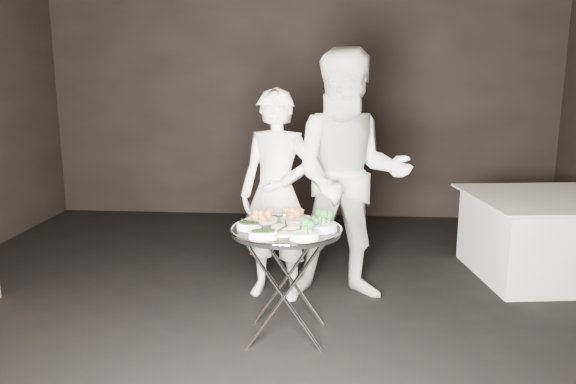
# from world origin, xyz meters

# --- Properties ---
(floor) EXTENTS (6.00, 7.00, 0.05)m
(floor) POSITION_xyz_m (0.00, 0.00, -0.03)
(floor) COLOR black
(floor) RESTS_ON ground
(wall_back) EXTENTS (6.00, 0.05, 3.00)m
(wall_back) POSITION_xyz_m (0.00, 3.52, 1.50)
(wall_back) COLOR black
(wall_back) RESTS_ON floor
(tray_stand) EXTENTS (0.49, 0.42, 0.73)m
(tray_stand) POSITION_xyz_m (0.09, 0.21, 0.41)
(tray_stand) COLOR silver
(tray_stand) RESTS_ON floor
(serving_tray) EXTENTS (0.72, 0.72, 0.04)m
(serving_tray) POSITION_xyz_m (0.09, 0.21, 0.73)
(serving_tray) COLOR black
(serving_tray) RESTS_ON tray_stand
(potato_plate_a) EXTENTS (0.21, 0.21, 0.08)m
(potato_plate_a) POSITION_xyz_m (-0.08, 0.38, 0.78)
(potato_plate_a) COLOR beige
(potato_plate_a) RESTS_ON serving_tray
(potato_plate_b) EXTENTS (0.21, 0.21, 0.08)m
(potato_plate_b) POSITION_xyz_m (0.14, 0.41, 0.78)
(potato_plate_b) COLOR beige
(potato_plate_b) RESTS_ON serving_tray
(greens_bowl) EXTENTS (0.13, 0.13, 0.08)m
(greens_bowl) POSITION_xyz_m (0.32, 0.33, 0.78)
(greens_bowl) COLOR white
(greens_bowl) RESTS_ON serving_tray
(asparagus_plate_a) EXTENTS (0.20, 0.12, 0.04)m
(asparagus_plate_a) POSITION_xyz_m (0.09, 0.22, 0.76)
(asparagus_plate_a) COLOR white
(asparagus_plate_a) RESTS_ON serving_tray
(asparagus_plate_b) EXTENTS (0.20, 0.15, 0.04)m
(asparagus_plate_b) POSITION_xyz_m (0.05, 0.06, 0.76)
(asparagus_plate_b) COLOR white
(asparagus_plate_b) RESTS_ON serving_tray
(spinach_bowl_a) EXTENTS (0.20, 0.16, 0.07)m
(spinach_bowl_a) POSITION_xyz_m (-0.14, 0.16, 0.77)
(spinach_bowl_a) COLOR white
(spinach_bowl_a) RESTS_ON serving_tray
(spinach_bowl_b) EXTENTS (0.19, 0.14, 0.07)m
(spinach_bowl_b) POSITION_xyz_m (-0.02, -0.02, 0.78)
(spinach_bowl_b) COLOR white
(spinach_bowl_b) RESTS_ON serving_tray
(broccoli_bowl_a) EXTENTS (0.23, 0.20, 0.08)m
(broccoli_bowl_a) POSITION_xyz_m (0.33, 0.17, 0.78)
(broccoli_bowl_a) COLOR white
(broccoli_bowl_a) RESTS_ON serving_tray
(broccoli_bowl_b) EXTENTS (0.21, 0.17, 0.07)m
(broccoli_bowl_b) POSITION_xyz_m (0.22, -0.02, 0.78)
(broccoli_bowl_b) COLOR white
(broccoli_bowl_b) RESTS_ON serving_tray
(serving_utensils) EXTENTS (0.59, 0.42, 0.01)m
(serving_utensils) POSITION_xyz_m (0.11, 0.28, 0.79)
(serving_utensils) COLOR silver
(serving_utensils) RESTS_ON serving_tray
(waiter_left) EXTENTS (0.67, 0.52, 1.61)m
(waiter_left) POSITION_xyz_m (-0.04, 0.92, 0.81)
(waiter_left) COLOR white
(waiter_left) RESTS_ON floor
(waiter_right) EXTENTS (0.94, 0.74, 1.90)m
(waiter_right) POSITION_xyz_m (0.51, 0.94, 0.95)
(waiter_right) COLOR white
(waiter_right) RESTS_ON floor
(dining_table) EXTENTS (1.22, 1.22, 0.70)m
(dining_table) POSITION_xyz_m (2.19, 1.52, 0.35)
(dining_table) COLOR white
(dining_table) RESTS_ON floor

